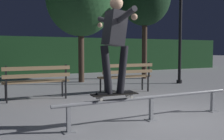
% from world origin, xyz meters
% --- Properties ---
extents(ground_plane, '(90.00, 90.00, 0.00)m').
position_xyz_m(ground_plane, '(0.00, 0.00, 0.00)').
color(ground_plane, '#99999E').
extents(hedge_backdrop, '(24.00, 1.20, 1.89)m').
position_xyz_m(hedge_backdrop, '(0.00, 10.12, 0.94)').
color(hedge_backdrop, '#193D1E').
rests_on(hedge_backdrop, ground).
extents(grind_rail, '(3.55, 0.18, 0.44)m').
position_xyz_m(grind_rail, '(0.00, 0.03, 0.34)').
color(grind_rail, gray).
rests_on(grind_rail, ground).
extents(skateboard, '(0.79, 0.25, 0.09)m').
position_xyz_m(skateboard, '(-0.73, 0.03, 0.52)').
color(skateboard, black).
rests_on(skateboard, grind_rail).
extents(skateboarder, '(0.63, 1.41, 1.56)m').
position_xyz_m(skateboarder, '(-0.73, 0.03, 1.45)').
color(skateboarder, black).
rests_on(skateboarder, skateboard).
extents(park_bench_leftmost, '(1.61, 0.46, 0.88)m').
position_xyz_m(park_bench_leftmost, '(-1.40, 2.85, 0.54)').
color(park_bench_leftmost, black).
rests_on(park_bench_leftmost, ground).
extents(park_bench_left_center, '(1.61, 0.46, 0.88)m').
position_xyz_m(park_bench_left_center, '(1.14, 2.85, 0.54)').
color(park_bench_left_center, black).
rests_on(park_bench_left_center, ground).
extents(lamp_post_right, '(0.32, 0.32, 3.90)m').
position_xyz_m(lamp_post_right, '(4.00, 3.84, 2.48)').
color(lamp_post_right, black).
rests_on(lamp_post_right, ground).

